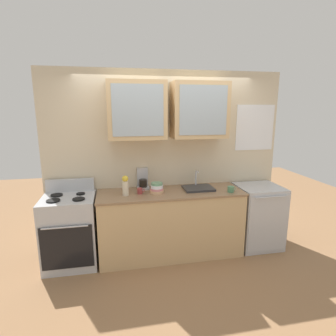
% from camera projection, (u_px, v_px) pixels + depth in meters
% --- Properties ---
extents(ground_plane, '(10.00, 10.00, 0.00)m').
position_uv_depth(ground_plane, '(171.00, 253.00, 3.98)').
color(ground_plane, '#936B47').
extents(back_wall_unit, '(3.45, 0.47, 2.59)m').
position_uv_depth(back_wall_unit, '(167.00, 146.00, 3.93)').
color(back_wall_unit, beige).
rests_on(back_wall_unit, ground_plane).
extents(counter, '(2.01, 0.65, 0.94)m').
position_uv_depth(counter, '(171.00, 223.00, 3.88)').
color(counter, tan).
rests_on(counter, ground_plane).
extents(stove_range, '(0.67, 0.64, 1.12)m').
position_uv_depth(stove_range, '(70.00, 231.00, 3.62)').
color(stove_range, silver).
rests_on(stove_range, ground_plane).
extents(sink_faucet, '(0.42, 0.33, 0.25)m').
position_uv_depth(sink_faucet, '(198.00, 188.00, 3.89)').
color(sink_faucet, '#2D2D30').
rests_on(sink_faucet, counter).
extents(bowl_stack, '(0.19, 0.19, 0.14)m').
position_uv_depth(bowl_stack, '(157.00, 188.00, 3.71)').
color(bowl_stack, '#E0AD7F').
rests_on(bowl_stack, counter).
extents(vase, '(0.08, 0.08, 0.27)m').
position_uv_depth(vase, '(125.00, 185.00, 3.59)').
color(vase, beige).
rests_on(vase, counter).
extents(cup_near_sink, '(0.12, 0.09, 0.08)m').
position_uv_depth(cup_near_sink, '(231.00, 189.00, 3.75)').
color(cup_near_sink, '#4C7F59').
rests_on(cup_near_sink, counter).
extents(cup_near_bowls, '(0.10, 0.07, 0.08)m').
position_uv_depth(cup_near_bowls, '(140.00, 191.00, 3.68)').
color(cup_near_bowls, '#993838').
rests_on(cup_near_bowls, counter).
extents(dishwasher, '(0.63, 0.63, 0.94)m').
position_uv_depth(dishwasher, '(258.00, 216.00, 4.13)').
color(dishwasher, silver).
rests_on(dishwasher, ground_plane).
extents(coffee_maker, '(0.17, 0.20, 0.29)m').
position_uv_depth(coffee_maker, '(143.00, 181.00, 3.93)').
color(coffee_maker, '#B7B7BC').
rests_on(coffee_maker, counter).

